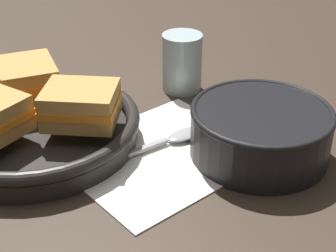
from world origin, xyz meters
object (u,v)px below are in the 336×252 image
(sandwich_far_left, at_px, (28,79))
(drinking_glass, at_px, (182,62))
(soup_bowl, at_px, (260,129))
(spoon, at_px, (169,139))
(sandwich_near_right, at_px, (81,105))
(skillet, at_px, (35,129))

(sandwich_far_left, relative_size, drinking_glass, 1.28)
(soup_bowl, height_order, spoon, soup_bowl)
(sandwich_near_right, relative_size, sandwich_far_left, 1.02)
(spoon, xyz_separation_m, skillet, (-0.11, 0.14, 0.01))
(sandwich_near_right, bearing_deg, skillet, 118.61)
(spoon, xyz_separation_m, sandwich_near_right, (-0.08, 0.08, 0.06))
(sandwich_far_left, distance_m, drinking_glass, 0.24)
(spoon, relative_size, sandwich_far_left, 1.49)
(sandwich_near_right, relative_size, drinking_glass, 1.31)
(soup_bowl, xyz_separation_m, skillet, (-0.17, 0.24, -0.02))
(soup_bowl, distance_m, sandwich_far_left, 0.33)
(sandwich_near_right, distance_m, sandwich_far_left, 0.11)
(skillet, bearing_deg, spoon, -50.51)
(soup_bowl, relative_size, sandwich_near_right, 1.49)
(spoon, xyz_separation_m, sandwich_far_left, (-0.08, 0.19, 0.06))
(spoon, bearing_deg, sandwich_far_left, 126.12)
(soup_bowl, bearing_deg, sandwich_far_left, 114.37)
(skillet, height_order, drinking_glass, drinking_glass)
(skillet, bearing_deg, drinking_glass, -9.47)
(soup_bowl, relative_size, sandwich_far_left, 1.52)
(sandwich_far_left, bearing_deg, spoon, -67.99)
(skillet, relative_size, sandwich_near_right, 3.03)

